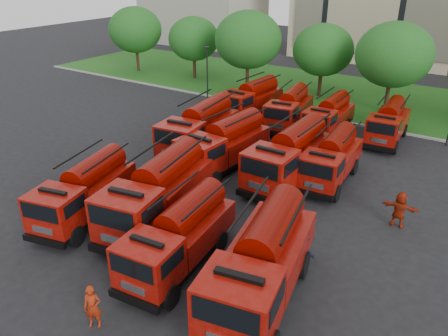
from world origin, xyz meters
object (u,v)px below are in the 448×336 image
object	(u,v)px
fire_truck_0	(85,191)
fire_truck_8	(252,99)
fire_truck_4	(200,129)
firefighter_3	(300,267)
firefighter_4	(169,194)
firefighter_1	(180,273)
firefighter_5	(396,226)
firefighter_0	(96,325)
fire_truck_5	(225,144)
fire_truck_11	(389,123)
firefighter_2	(245,274)
fire_truck_2	(180,236)
fire_truck_6	(290,156)
fire_truck_3	(262,262)
fire_truck_10	(329,116)
fire_truck_1	(158,192)
fire_truck_9	(289,109)

from	to	relation	value
fire_truck_0	fire_truck_8	xyz separation A→B (m)	(-1.05, 19.22, 0.04)
fire_truck_4	fire_truck_8	size ratio (longest dim) A/B	1.13
firefighter_3	firefighter_4	world-z (taller)	firefighter_4
firefighter_1	firefighter_5	bearing A→B (deg)	71.55
fire_truck_8	firefighter_5	xyz separation A→B (m)	(15.24, -10.94, -1.60)
firefighter_0	firefighter_1	xyz separation A→B (m)	(0.77, 4.18, 0.00)
fire_truck_0	fire_truck_8	size ratio (longest dim) A/B	1.00
fire_truck_4	fire_truck_5	world-z (taller)	fire_truck_4
firefighter_4	fire_truck_11	bearing A→B (deg)	-86.65
firefighter_2	firefighter_3	xyz separation A→B (m)	(1.83, 1.77, 0.00)
firefighter_4	fire_truck_2	bearing A→B (deg)	165.92
fire_truck_4	firefighter_1	xyz separation A→B (m)	(7.33, -11.43, -1.79)
fire_truck_4	fire_truck_0	bearing A→B (deg)	-96.11
fire_truck_2	firefighter_2	world-z (taller)	fire_truck_2
fire_truck_5	firefighter_2	size ratio (longest dim) A/B	4.90
fire_truck_5	firefighter_3	bearing A→B (deg)	-34.71
fire_truck_6	firefighter_4	size ratio (longest dim) A/B	3.97
fire_truck_3	firefighter_3	size ratio (longest dim) A/B	4.51
firefighter_1	fire_truck_3	bearing A→B (deg)	28.35
fire_truck_10	fire_truck_2	bearing A→B (deg)	-89.39
fire_truck_5	firefighter_3	distance (m)	11.13
fire_truck_10	firefighter_3	distance (m)	17.56
fire_truck_1	firefighter_3	bearing A→B (deg)	-5.74
fire_truck_11	firefighter_1	distance (m)	21.40
fire_truck_5	fire_truck_8	bearing A→B (deg)	114.61
fire_truck_8	fire_truck_11	bearing A→B (deg)	8.09
fire_truck_4	firefighter_4	world-z (taller)	fire_truck_4
fire_truck_4	fire_truck_11	distance (m)	14.36
fire_truck_0	firefighter_0	world-z (taller)	fire_truck_0
fire_truck_3	fire_truck_6	xyz separation A→B (m)	(-3.67, 10.08, -0.02)
fire_truck_1	fire_truck_5	world-z (taller)	fire_truck_1
fire_truck_3	firefighter_4	bearing A→B (deg)	140.93
fire_truck_6	firefighter_2	world-z (taller)	fire_truck_6
fire_truck_9	firefighter_5	xyz separation A→B (m)	(11.36, -10.44, -1.55)
fire_truck_9	firefighter_0	size ratio (longest dim) A/B	3.86
fire_truck_2	fire_truck_8	world-z (taller)	fire_truck_8
fire_truck_6	fire_truck_9	size ratio (longest dim) A/B	1.11
fire_truck_3	fire_truck_9	distance (m)	20.73
fire_truck_1	firefighter_4	size ratio (longest dim) A/B	4.21
fire_truck_6	firefighter_1	xyz separation A→B (m)	(-0.06, -10.71, -1.79)
fire_truck_9	firefighter_4	bearing A→B (deg)	-101.53
fire_truck_1	fire_truck_11	bearing A→B (deg)	59.28
fire_truck_11	firefighter_0	bearing A→B (deg)	-103.13
fire_truck_8	firefighter_4	distance (m)	15.32
fire_truck_6	fire_truck_10	distance (m)	9.37
firefighter_1	firefighter_3	size ratio (longest dim) A/B	0.86
fire_truck_10	firefighter_5	size ratio (longest dim) A/B	3.30
fire_truck_2	firefighter_5	bearing A→B (deg)	43.85
fire_truck_4	fire_truck_10	bearing A→B (deg)	46.56
fire_truck_6	firefighter_0	bearing A→B (deg)	-92.81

